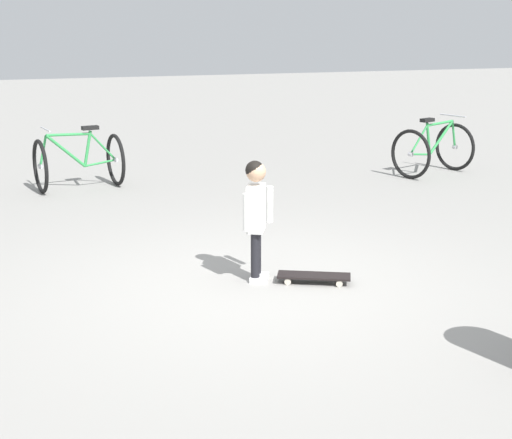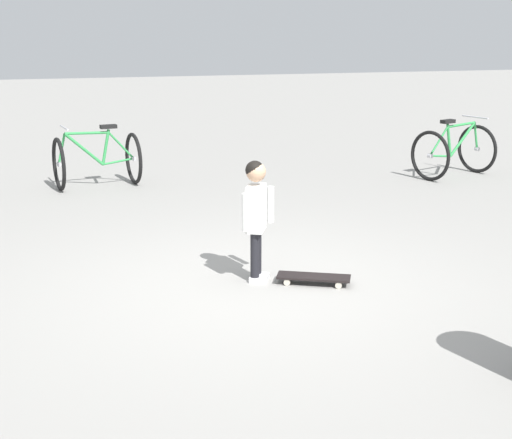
% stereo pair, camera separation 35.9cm
% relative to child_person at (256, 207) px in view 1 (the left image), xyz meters
% --- Properties ---
extents(ground_plane, '(50.00, 50.00, 0.00)m').
position_rel_child_person_xyz_m(ground_plane, '(-0.19, 0.10, -0.66)').
color(ground_plane, gray).
extents(child_person, '(0.28, 0.34, 1.06)m').
position_rel_child_person_xyz_m(child_person, '(0.00, 0.00, 0.00)').
color(child_person, black).
rests_on(child_person, ground).
extents(skateboard, '(0.44, 0.65, 0.07)m').
position_rel_child_person_xyz_m(skateboard, '(-0.22, -0.45, -0.60)').
color(skateboard, black).
rests_on(skateboard, ground).
extents(bicycle_near, '(1.03, 1.25, 0.85)m').
position_rel_child_person_xyz_m(bicycle_near, '(3.61, -3.99, -0.28)').
color(bicycle_near, black).
rests_on(bicycle_near, ground).
extents(bicycle_mid, '(0.88, 1.17, 0.85)m').
position_rel_child_person_xyz_m(bicycle_mid, '(4.27, 1.04, -0.28)').
color(bicycle_mid, black).
rests_on(bicycle_mid, ground).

